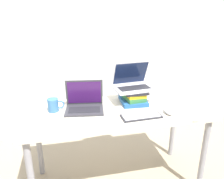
% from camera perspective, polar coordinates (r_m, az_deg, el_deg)
% --- Properties ---
extents(wall_back, '(8.00, 0.05, 2.70)m').
position_cam_1_polar(wall_back, '(2.68, -4.00, 15.78)').
color(wall_back, silver).
rests_on(wall_back, ground_plane).
extents(desk, '(1.52, 0.66, 0.75)m').
position_cam_1_polar(desk, '(1.88, 1.27, -7.61)').
color(desk, beige).
rests_on(desk, ground_plane).
extents(laptop_left, '(0.34, 0.27, 0.24)m').
position_cam_1_polar(laptop_left, '(1.84, -7.21, -3.76)').
color(laptop_left, '#333338').
rests_on(laptop_left, desk).
extents(book_stack, '(0.23, 0.28, 0.12)m').
position_cam_1_polar(book_stack, '(1.98, 5.58, -1.73)').
color(book_stack, '#235693').
rests_on(book_stack, desk).
extents(laptop_on_books, '(0.37, 0.28, 0.25)m').
position_cam_1_polar(laptop_on_books, '(1.97, 5.39, 1.70)').
color(laptop_on_books, silver).
rests_on(laptop_on_books, book_stack).
extents(wireless_keyboard, '(0.32, 0.14, 0.01)m').
position_cam_1_polar(wireless_keyboard, '(1.73, 7.63, -6.92)').
color(wireless_keyboard, '#28282D').
rests_on(wireless_keyboard, desk).
extents(mouse, '(0.06, 0.11, 0.04)m').
position_cam_1_polar(mouse, '(1.82, 14.45, -5.59)').
color(mouse, '#B2B2B7').
rests_on(mouse, desk).
extents(notepad, '(0.25, 0.30, 0.01)m').
position_cam_1_polar(notepad, '(1.92, 20.63, -5.36)').
color(notepad, white).
rests_on(notepad, desk).
extents(mug, '(0.14, 0.09, 0.11)m').
position_cam_1_polar(mug, '(1.85, -15.03, -3.95)').
color(mug, teal).
rests_on(mug, desk).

